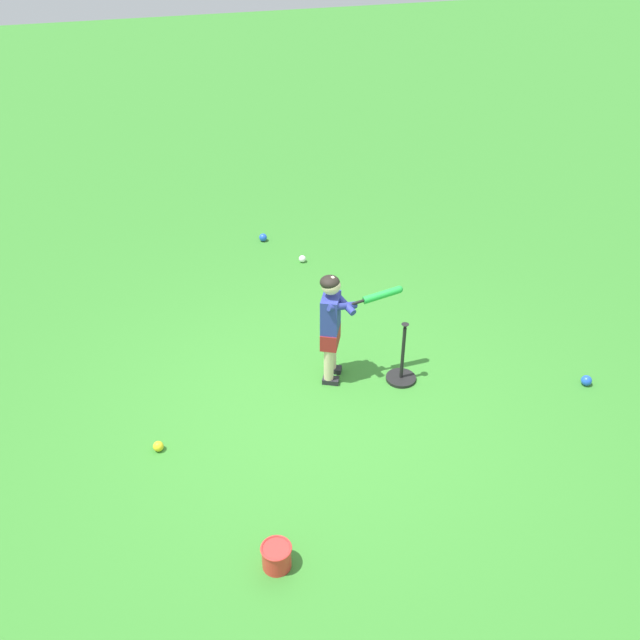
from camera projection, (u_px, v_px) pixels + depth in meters
ground_plane at (320, 408)px, 6.06m from camera, size 40.00×40.00×0.00m
child_batter at (334, 319)px, 6.07m from camera, size 0.78×0.33×1.08m
play_ball_far_left at (302, 259)px, 8.29m from camera, size 0.09×0.09×0.09m
play_ball_near_batter at (263, 237)px, 8.75m from camera, size 0.10×0.10×0.10m
play_ball_center_lawn at (158, 446)px, 5.59m from camera, size 0.09×0.09×0.09m
play_ball_midfield at (586, 380)px, 6.30m from camera, size 0.10×0.10×0.10m
batting_tee at (401, 371)px, 6.34m from camera, size 0.28×0.28×0.62m
toy_bucket at (277, 556)px, 4.63m from camera, size 0.22×0.22×0.19m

